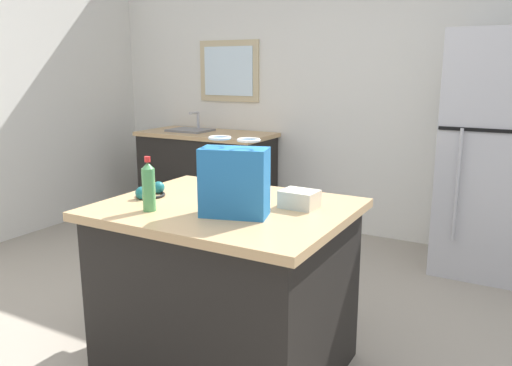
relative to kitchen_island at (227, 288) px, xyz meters
The scene contains 8 objects.
back_wall 2.66m from the kitchen_island, 90.07° to the left, with size 5.72×0.13×2.76m.
kitchen_island is the anchor object (origin of this frame).
refrigerator 2.36m from the kitchen_island, 63.65° to the left, with size 0.74×0.72×1.78m.
sink_counter 2.63m from the kitchen_island, 126.78° to the left, with size 1.31×0.65×1.08m.
shopping_bag 0.62m from the kitchen_island, 45.04° to the right, with size 0.32×0.23×0.35m.
small_box 0.59m from the kitchen_island, 22.15° to the left, with size 0.17×0.13×0.08m, color beige.
bottle 0.65m from the kitchen_island, 135.06° to the right, with size 0.06×0.06×0.25m.
ear_defenders 0.63m from the kitchen_island, behind, with size 0.15×0.20×0.06m.
Camera 1 is at (1.26, -1.86, 1.51)m, focal length 35.73 mm.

